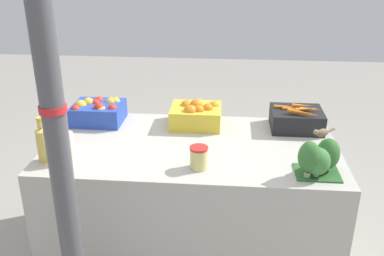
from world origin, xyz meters
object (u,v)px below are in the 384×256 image
object	(u,v)px
carrot_crate	(297,119)
broccoli_pile	(318,159)
apple_crate	(98,111)
juice_bottle_golden	(43,143)
support_pole	(56,135)
juice_bottle_cloudy	(66,145)
pickle_jar	(199,158)
orange_crate	(196,114)
sparrow_bird	(322,133)

from	to	relation	value
carrot_crate	broccoli_pile	distance (m)	0.59
apple_crate	juice_bottle_golden	world-z (taller)	juice_bottle_golden
support_pole	juice_bottle_golden	distance (m)	0.60
broccoli_pile	juice_bottle_cloudy	bearing A→B (deg)	178.86
juice_bottle_golden	pickle_jar	size ratio (longest dim) A/B	2.08
broccoli_pile	carrot_crate	bearing A→B (deg)	92.31
orange_crate	juice_bottle_golden	size ratio (longest dim) A/B	1.26
juice_bottle_golden	juice_bottle_cloudy	size ratio (longest dim) A/B	1.04
orange_crate	support_pole	bearing A→B (deg)	-114.96
support_pole	sparrow_bird	world-z (taller)	support_pole
support_pole	pickle_jar	world-z (taller)	support_pole
support_pole	orange_crate	bearing A→B (deg)	65.04
apple_crate	juice_bottle_cloudy	world-z (taller)	juice_bottle_cloudy
juice_bottle_cloudy	sparrow_bird	distance (m)	1.29
orange_crate	juice_bottle_golden	world-z (taller)	juice_bottle_golden
carrot_crate	broccoli_pile	bearing A→B (deg)	-87.69
support_pole	sparrow_bird	bearing A→B (deg)	21.66
apple_crate	juice_bottle_golden	xyz separation A→B (m)	(-0.13, -0.56, 0.03)
carrot_crate	sparrow_bird	world-z (taller)	sparrow_bird
juice_bottle_golden	juice_bottle_cloudy	distance (m)	0.13
broccoli_pile	pickle_jar	distance (m)	0.59
apple_crate	pickle_jar	distance (m)	0.89
apple_crate	juice_bottle_cloudy	bearing A→B (deg)	-90.25
orange_crate	juice_bottle_cloudy	distance (m)	0.85
apple_crate	orange_crate	size ratio (longest dim) A/B	1.00
support_pole	juice_bottle_golden	xyz separation A→B (m)	(-0.28, 0.46, -0.26)
juice_bottle_golden	carrot_crate	bearing A→B (deg)	22.04
support_pole	sparrow_bird	xyz separation A→B (m)	(1.13, 0.45, -0.14)
orange_crate	pickle_jar	bearing A→B (deg)	-84.14
orange_crate	apple_crate	bearing A→B (deg)	-179.76
support_pole	carrot_crate	world-z (taller)	support_pole
juice_bottle_cloudy	pickle_jar	world-z (taller)	juice_bottle_cloudy
support_pole	carrot_crate	distance (m)	1.53
support_pole	orange_crate	size ratio (longest dim) A/B	7.09
apple_crate	pickle_jar	bearing A→B (deg)	-39.52
orange_crate	juice_bottle_cloudy	xyz separation A→B (m)	(-0.63, -0.56, 0.03)
support_pole	carrot_crate	xyz separation A→B (m)	(1.10, 1.02, -0.30)
broccoli_pile	juice_bottle_golden	world-z (taller)	juice_bottle_golden
apple_crate	pickle_jar	world-z (taller)	apple_crate
broccoli_pile	pickle_jar	world-z (taller)	broccoli_pile
orange_crate	pickle_jar	size ratio (longest dim) A/B	2.61
sparrow_bird	pickle_jar	bearing A→B (deg)	-32.40
orange_crate	pickle_jar	world-z (taller)	orange_crate
juice_bottle_golden	support_pole	bearing A→B (deg)	-57.95
orange_crate	juice_bottle_golden	distance (m)	0.95
juice_bottle_golden	sparrow_bird	bearing A→B (deg)	-0.31
support_pole	juice_bottle_cloudy	distance (m)	0.55
apple_crate	broccoli_pile	size ratio (longest dim) A/B	1.41
juice_bottle_golden	sparrow_bird	size ratio (longest dim) A/B	2.06
apple_crate	juice_bottle_cloudy	xyz separation A→B (m)	(-0.00, -0.56, 0.03)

